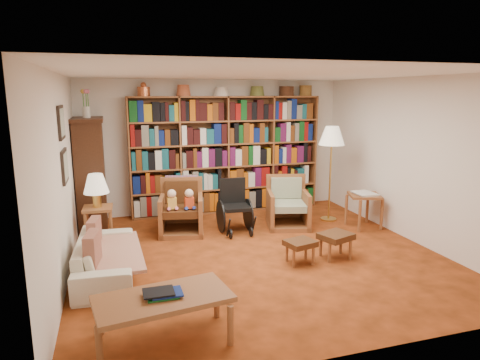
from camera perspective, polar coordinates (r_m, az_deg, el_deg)
name	(u,v)px	position (r m, az deg, el deg)	size (l,w,h in m)	color
floor	(257,254)	(6.20, 2.25, -9.83)	(5.00, 5.00, 0.00)	#A44419
ceiling	(258,74)	(5.78, 2.45, 13.93)	(5.00, 5.00, 0.00)	white
wall_back	(215,146)	(8.23, -3.41, 4.50)	(5.00, 5.00, 0.00)	white
wall_front	(358,218)	(3.65, 15.43, -4.92)	(5.00, 5.00, 0.00)	white
wall_left	(61,178)	(5.57, -22.72, 0.21)	(5.00, 5.00, 0.00)	white
wall_right	(411,160)	(7.08, 21.84, 2.53)	(5.00, 5.00, 0.00)	white
bookshelf	(227,151)	(8.13, -1.75, 3.86)	(3.60, 0.30, 2.42)	brown
curio_cabinet	(91,172)	(7.57, -19.29, 0.97)	(0.50, 0.95, 2.40)	#3E1E11
framed_pictures	(63,144)	(5.81, -22.52, 4.41)	(0.03, 0.52, 0.97)	black
sofa	(106,257)	(5.69, -17.48, -9.73)	(0.65, 1.67, 0.49)	beige
sofa_throw	(110,252)	(5.67, -17.00, -9.18)	(0.77, 1.44, 0.04)	beige
cushion_left	(94,233)	(5.96, -18.84, -6.76)	(0.12, 0.38, 0.38)	maroon
cushion_right	(93,252)	(5.30, -19.05, -9.07)	(0.13, 0.41, 0.41)	maroon
side_table_lamp	(98,216)	(6.80, -18.38, -4.61)	(0.44, 0.44, 0.58)	brown
table_lamp	(96,185)	(6.68, -18.65, -0.61)	(0.37, 0.37, 0.50)	gold
armchair_leather	(180,210)	(7.12, -7.94, -3.99)	(0.84, 0.87, 0.89)	brown
armchair_sage	(286,207)	(7.43, 6.13, -3.58)	(0.86, 0.87, 0.86)	brown
wheelchair	(235,208)	(7.06, -0.71, -3.72)	(0.50, 0.70, 0.88)	black
floor_lamp	(332,140)	(7.65, 12.13, 5.29)	(0.45, 0.45, 1.69)	gold
side_table_papers	(364,200)	(7.54, 16.25, -2.55)	(0.63, 0.63, 0.61)	brown
footstool_a	(300,245)	(5.85, 8.03, -8.54)	(0.44, 0.40, 0.32)	#4F2C15
footstool_b	(336,238)	(6.10, 12.66, -7.54)	(0.52, 0.48, 0.36)	#4F2C15
coffee_table	(163,301)	(4.13, -10.21, -15.59)	(1.30, 0.79, 0.49)	brown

